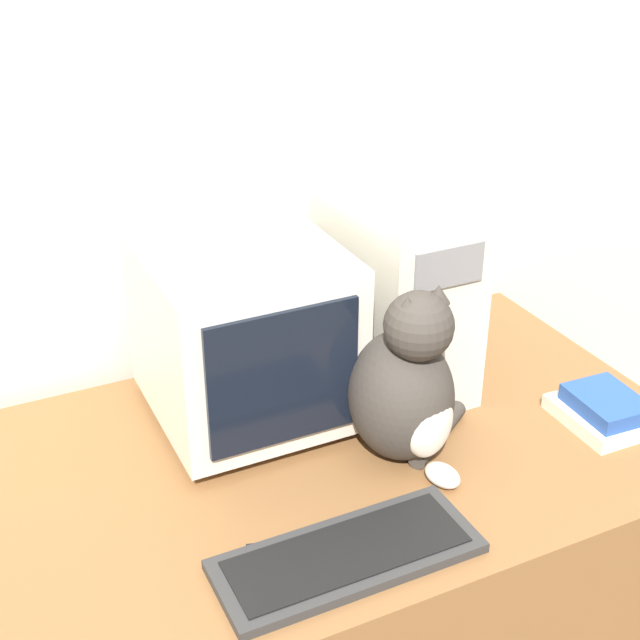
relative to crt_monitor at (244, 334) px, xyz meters
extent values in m
cube|color=beige|center=(0.12, 0.31, 0.29)|extent=(7.00, 0.05, 2.50)
cube|color=brown|center=(0.12, -0.18, -0.57)|extent=(1.38, 0.84, 0.77)
cube|color=beige|center=(0.00, 0.00, -0.18)|extent=(0.26, 0.23, 0.02)
cube|color=beige|center=(0.00, 0.00, 0.01)|extent=(0.36, 0.39, 0.34)
cube|color=black|center=(0.00, -0.19, 0.01)|extent=(0.29, 0.01, 0.27)
cube|color=beige|center=(0.34, 0.01, 0.03)|extent=(0.21, 0.39, 0.44)
cube|color=slate|center=(0.34, -0.19, 0.15)|extent=(0.15, 0.01, 0.08)
cube|color=#2D2D2D|center=(-0.01, -0.47, -0.18)|extent=(0.44, 0.17, 0.02)
cube|color=black|center=(-0.01, -0.47, -0.17)|extent=(0.40, 0.13, 0.00)
ellipsoid|color=#38332D|center=(0.21, -0.25, -0.06)|extent=(0.23, 0.24, 0.26)
ellipsoid|color=beige|center=(0.23, -0.32, -0.08)|extent=(0.12, 0.08, 0.14)
sphere|color=#38332D|center=(0.22, -0.28, 0.10)|extent=(0.15, 0.15, 0.13)
cone|color=#38332D|center=(0.19, -0.29, 0.15)|extent=(0.04, 0.04, 0.03)
cone|color=#38332D|center=(0.26, -0.27, 0.15)|extent=(0.04, 0.04, 0.03)
ellipsoid|color=beige|center=(0.24, -0.36, -0.17)|extent=(0.07, 0.09, 0.04)
cylinder|color=#38332D|center=(0.30, -0.25, -0.17)|extent=(0.19, 0.15, 0.03)
cube|color=beige|center=(0.63, -0.34, -0.17)|extent=(0.15, 0.19, 0.03)
cube|color=#234793|center=(0.64, -0.34, -0.14)|extent=(0.13, 0.16, 0.03)
cylinder|color=black|center=(-0.08, -0.39, -0.19)|extent=(0.14, 0.05, 0.01)
camera|label=1|loc=(-0.53, -1.44, 0.84)|focal=50.00mm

